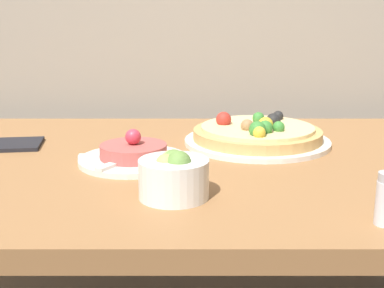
# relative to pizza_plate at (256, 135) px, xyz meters

# --- Properties ---
(dining_table) EXTENTS (1.33, 0.78, 0.73)m
(dining_table) POSITION_rel_pizza_plate_xyz_m (-0.17, -0.12, -0.12)
(dining_table) COLOR olive
(dining_table) RESTS_ON ground_plane
(pizza_plate) EXTENTS (0.31, 0.31, 0.07)m
(pizza_plate) POSITION_rel_pizza_plate_xyz_m (0.00, 0.00, 0.00)
(pizza_plate) COLOR silver
(pizza_plate) RESTS_ON dining_table
(tartare_plate) EXTENTS (0.20, 0.20, 0.06)m
(tartare_plate) POSITION_rel_pizza_plate_xyz_m (-0.25, -0.14, -0.01)
(tartare_plate) COLOR silver
(tartare_plate) RESTS_ON dining_table
(small_bowl) EXTENTS (0.11, 0.11, 0.08)m
(small_bowl) POSITION_rel_pizza_plate_xyz_m (-0.16, -0.33, 0.02)
(small_bowl) COLOR white
(small_bowl) RESTS_ON dining_table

